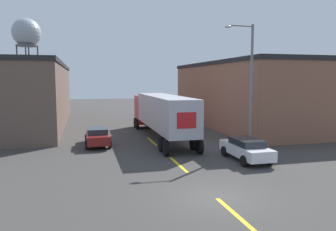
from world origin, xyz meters
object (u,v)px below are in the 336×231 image
street_lamp (249,79)px  parked_car_right_far (171,117)px  parked_car_right_near (246,149)px  water_tower (26,34)px  parked_car_left_far (97,136)px  semi_truck (160,112)px

street_lamp → parked_car_right_far: bearing=97.5°
parked_car_right_near → street_lamp: (2.01, 3.62, 4.56)m
parked_car_right_far → parked_car_right_near: bearing=-90.0°
water_tower → street_lamp: bearing=-64.5°
water_tower → street_lamp: (22.37, -46.84, -8.80)m
street_lamp → water_tower: bearing=115.5°
parked_car_left_far → semi_truck: bearing=20.8°
parked_car_left_far → water_tower: water_tower is taller
parked_car_right_near → street_lamp: size_ratio=0.49×
semi_truck → parked_car_right_far: size_ratio=3.50×
parked_car_right_far → parked_car_left_far: (-9.14, -11.32, 0.00)m
semi_truck → parked_car_left_far: 6.27m
water_tower → street_lamp: 52.64m
semi_truck → water_tower: (-16.89, 40.83, 11.75)m
semi_truck → water_tower: size_ratio=0.94×
parked_car_left_far → street_lamp: size_ratio=0.49×
parked_car_left_far → water_tower: 46.38m
parked_car_right_near → street_lamp: 6.16m
parked_car_right_near → parked_car_right_far: bearing=90.0°
parked_car_right_far → parked_car_right_near: same height
parked_car_left_far → water_tower: bearing=104.6°
parked_car_left_far → parked_car_right_near: bearing=-39.3°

